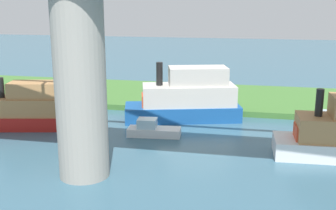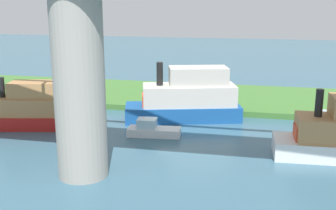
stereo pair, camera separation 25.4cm
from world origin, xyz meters
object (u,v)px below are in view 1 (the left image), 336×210
at_px(mooring_post, 143,100).
at_px(bridge_pylon, 80,84).
at_px(houseboat_blue, 152,130).
at_px(riverboat_paddlewheel, 335,125).
at_px(person_on_bank, 234,100).
at_px(motorboat_red, 27,109).
at_px(pontoon_yellow, 186,99).

bearing_deg(mooring_post, bridge_pylon, 92.80).
distance_m(mooring_post, houseboat_blue, 7.99).
bearing_deg(riverboat_paddlewheel, person_on_bank, -26.57).
bearing_deg(houseboat_blue, person_on_bank, -124.88).
relative_size(motorboat_red, pontoon_yellow, 0.82).
bearing_deg(pontoon_yellow, mooring_post, -29.69).
height_order(pontoon_yellow, riverboat_paddlewheel, pontoon_yellow).
xyz_separation_m(person_on_bank, motorboat_red, (15.67, 7.92, 0.28)).
height_order(bridge_pylon, riverboat_paddlewheel, bridge_pylon).
distance_m(person_on_bank, motorboat_red, 17.56).
bearing_deg(motorboat_red, riverboat_paddlewheel, -170.41).
height_order(bridge_pylon, pontoon_yellow, bridge_pylon).
height_order(bridge_pylon, motorboat_red, bridge_pylon).
xyz_separation_m(person_on_bank, mooring_post, (8.32, 0.47, -0.30)).
bearing_deg(riverboat_paddlewheel, bridge_pylon, 37.45).
bearing_deg(bridge_pylon, riverboat_paddlewheel, -142.55).
xyz_separation_m(person_on_bank, houseboat_blue, (5.54, 7.95, -0.74)).
relative_size(bridge_pylon, riverboat_paddlewheel, 2.26).
distance_m(pontoon_yellow, houseboat_blue, 5.38).
height_order(pontoon_yellow, houseboat_blue, pontoon_yellow).
distance_m(person_on_bank, riverboat_paddlewheel, 8.84).
xyz_separation_m(motorboat_red, pontoon_yellow, (-11.83, -4.90, 0.32)).
xyz_separation_m(mooring_post, riverboat_paddlewheel, (-16.21, 3.47, -0.37)).
bearing_deg(bridge_pylon, person_on_bank, -115.63).
relative_size(bridge_pylon, pontoon_yellow, 1.06).
xyz_separation_m(mooring_post, motorboat_red, (7.35, 7.45, 0.58)).
relative_size(bridge_pylon, mooring_post, 13.31).
distance_m(bridge_pylon, pontoon_yellow, 13.75).
height_order(mooring_post, motorboat_red, motorboat_red).
distance_m(person_on_bank, pontoon_yellow, 4.92).
bearing_deg(houseboat_blue, riverboat_paddlewheel, -163.38).
bearing_deg(houseboat_blue, motorboat_red, -0.16).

